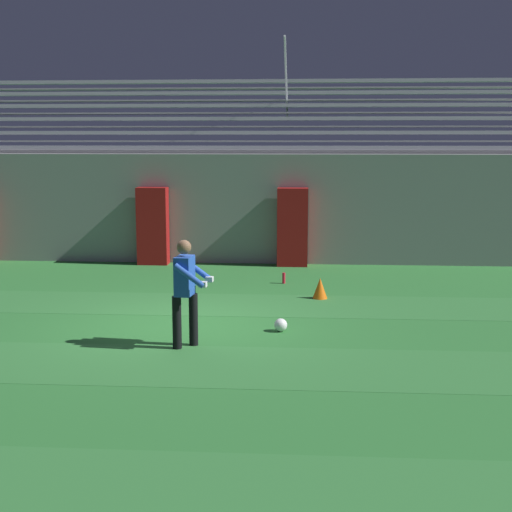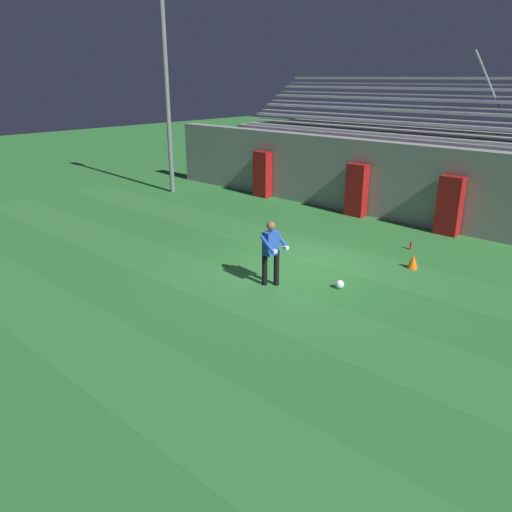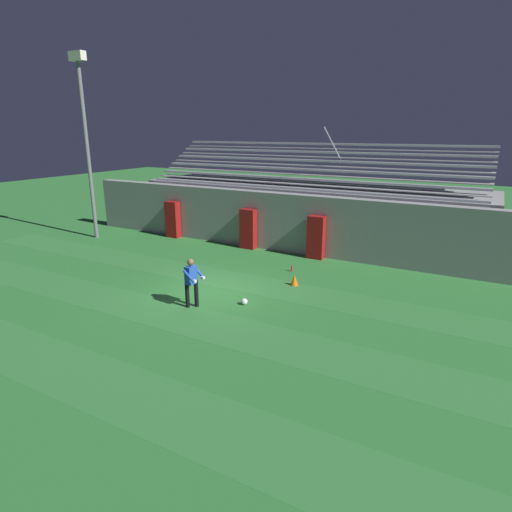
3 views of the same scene
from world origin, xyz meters
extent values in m
plane|color=#2D7533|center=(0.00, 0.00, 0.00)|extent=(80.00, 80.00, 0.00)
cube|color=#337A38|center=(0.00, -6.00, 0.00)|extent=(28.00, 1.88, 0.01)
cube|color=#337A38|center=(0.00, -2.23, 0.00)|extent=(28.00, 1.88, 0.01)
cube|color=#337A38|center=(0.00, 1.54, 0.00)|extent=(28.00, 1.88, 0.01)
cube|color=gray|center=(0.00, 6.50, 1.40)|extent=(24.00, 0.60, 2.80)
cube|color=maroon|center=(-1.78, 5.95, 0.99)|extent=(0.77, 0.44, 1.97)
cube|color=maroon|center=(1.78, 5.95, 0.99)|extent=(0.77, 0.44, 1.97)
cube|color=maroon|center=(-6.55, 5.95, 0.99)|extent=(0.77, 0.44, 1.97)
cube|color=gray|center=(0.00, 9.20, 1.45)|extent=(18.00, 4.60, 2.90)
cube|color=#A8AAB2|center=(0.00, 7.25, 2.95)|extent=(17.10, 0.36, 0.10)
cube|color=gray|center=(0.00, 7.05, 2.72)|extent=(17.10, 0.60, 0.04)
cube|color=#A8AAB2|center=(0.00, 7.95, 3.35)|extent=(17.10, 0.36, 0.10)
cube|color=gray|center=(0.00, 7.75, 3.12)|extent=(17.10, 0.60, 0.04)
cube|color=#A8AAB2|center=(0.00, 8.65, 3.75)|extent=(17.10, 0.36, 0.10)
cube|color=gray|center=(0.00, 8.45, 3.52)|extent=(17.10, 0.60, 0.04)
cube|color=#A8AAB2|center=(0.00, 9.35, 4.15)|extent=(17.10, 0.36, 0.10)
cube|color=gray|center=(0.00, 9.15, 3.92)|extent=(17.10, 0.60, 0.04)
cube|color=#A8AAB2|center=(0.00, 10.05, 4.55)|extent=(17.10, 0.36, 0.10)
cube|color=gray|center=(0.00, 9.85, 4.32)|extent=(17.10, 0.60, 0.04)
cube|color=#A8AAB2|center=(0.00, 10.75, 4.95)|extent=(17.10, 0.36, 0.10)
cube|color=gray|center=(0.00, 10.55, 4.72)|extent=(17.10, 0.60, 0.04)
cylinder|color=#A8AAB2|center=(1.52, 8.75, 4.80)|extent=(0.06, 3.33, 2.05)
cylinder|color=slate|center=(-10.22, 3.85, 4.47)|extent=(0.20, 0.20, 8.94)
cube|color=#F2EDCC|center=(-10.22, 3.85, 9.16)|extent=(0.90, 0.36, 0.44)
cylinder|color=black|center=(0.38, -1.24, 0.41)|extent=(0.16, 0.16, 0.82)
cylinder|color=black|center=(0.15, -1.44, 0.41)|extent=(0.16, 0.16, 0.82)
cube|color=#234CB2|center=(0.27, -1.34, 1.12)|extent=(0.28, 0.40, 0.60)
sphere|color=brown|center=(0.27, -1.34, 1.56)|extent=(0.22, 0.22, 0.22)
cylinder|color=#234CB2|center=(0.43, -1.12, 1.17)|extent=(0.48, 0.14, 0.37)
cylinder|color=#234CB2|center=(0.38, -1.59, 1.17)|extent=(0.48, 0.14, 0.37)
cube|color=silver|center=(0.63, -1.18, 1.04)|extent=(0.12, 0.12, 0.08)
cube|color=silver|center=(0.58, -1.58, 1.04)|extent=(0.12, 0.12, 0.08)
sphere|color=white|center=(1.70, -0.35, 0.11)|extent=(0.22, 0.22, 0.22)
cone|color=orange|center=(2.41, 2.20, 0.21)|extent=(0.30, 0.30, 0.42)
cylinder|color=red|center=(1.63, 3.67, 0.12)|extent=(0.07, 0.07, 0.24)
camera|label=1|loc=(2.08, -11.88, 3.17)|focal=50.00mm
camera|label=2|loc=(7.94, -10.24, 5.01)|focal=35.00mm
camera|label=3|loc=(8.57, -11.87, 5.69)|focal=30.00mm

